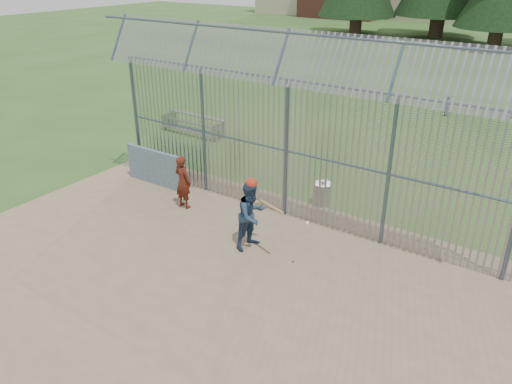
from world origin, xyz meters
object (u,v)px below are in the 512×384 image
Objects in this scene: dugout_wall at (156,168)px; trash_can at (322,194)px; bleacher at (193,124)px; onlooker at (183,182)px; batter at (251,215)px.

trash_can is at bearing 18.13° from dugout_wall.
onlooker is at bearing -51.52° from bleacher.
dugout_wall is 1.99m from onlooker.
batter reaches higher than onlooker.
trash_can is (5.26, 1.72, -0.24)m from dugout_wall.
trash_can is 8.42m from bleacher.
bleacher is (-4.41, 5.55, -0.43)m from onlooker.
onlooker is (-3.01, 0.74, -0.09)m from batter.
onlooker is 7.10m from bleacher.
batter is 9.74m from bleacher.
dugout_wall is 5.08m from batter.
trash_can reaches higher than bleacher.
batter reaches higher than dugout_wall.
bleacher is (-7.42, 6.29, -0.52)m from batter.
onlooker is (1.84, -0.73, 0.22)m from dugout_wall.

